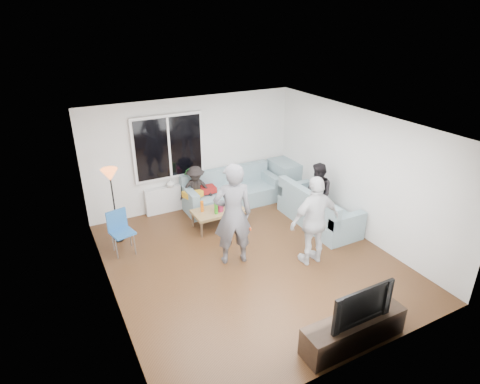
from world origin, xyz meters
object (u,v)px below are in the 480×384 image
player_right (315,221)px  coffee_table (218,218)px  spectator_right (318,194)px  sofa_right_section (319,206)px  television (358,302)px  sofa_back_section (231,189)px  floor_lamp (114,206)px  side_chair (122,233)px  player_left (233,215)px  spectator_back (196,190)px  tv_console (353,331)px

player_right → coffee_table: bearing=-61.3°
spectator_right → sofa_right_section: bearing=7.3°
television → spectator_right: bearing=60.8°
sofa_back_section → sofa_right_section: bearing=-53.4°
floor_lamp → side_chair: bearing=-90.0°
side_chair → player_left: bearing=-48.9°
player_right → television: player_right is taller
coffee_table → side_chair: bearing=-177.4°
spectator_right → spectator_back: bearing=-120.3°
player_left → spectator_right: (2.31, 0.50, -0.29)m
side_chair → sofa_back_section: bearing=4.3°
side_chair → tv_console: side_chair is taller
sofa_back_section → spectator_back: bearing=178.1°
player_left → floor_lamp: bearing=-30.5°
sofa_right_section → spectator_back: bearing=51.1°
sofa_right_section → television: size_ratio=2.01×
player_right → side_chair: bearing=-29.7°
sofa_right_section → floor_lamp: (-4.07, 1.33, 0.36)m
coffee_table → floor_lamp: floor_lamp is taller
floor_lamp → spectator_right: size_ratio=1.14×
sofa_right_section → sofa_back_section: bearing=36.6°
player_left → player_right: (1.30, -0.70, -0.12)m
floor_lamp → television: floor_lamp is taller
side_chair → television: 4.51m
side_chair → player_left: 2.22m
player_left → sofa_right_section: bearing=-155.1°
floor_lamp → player_left: 2.49m
sofa_right_section → tv_console: 3.52m
sofa_back_section → player_right: (0.27, -2.85, 0.43)m
player_right → sofa_back_section: bearing=-82.0°
sofa_right_section → spectator_back: size_ratio=1.75×
player_right → spectator_back: 3.12m
sofa_back_section → side_chair: size_ratio=2.67×
sofa_back_section → floor_lamp: bearing=-172.0°
sofa_right_section → tv_console: size_ratio=1.25×
player_right → tv_console: player_right is taller
player_left → tv_console: size_ratio=1.22×
coffee_table → player_left: size_ratio=0.56×
coffee_table → television: 3.99m
coffee_table → spectator_back: bearing=100.9°
player_left → television: 2.70m
sofa_back_section → spectator_right: 2.10m
floor_lamp → spectator_back: floor_lamp is taller
sofa_right_section → spectator_right: spectator_right is taller
sofa_back_section → spectator_back: (-0.89, 0.03, 0.15)m
floor_lamp → player_left: bearing=-45.0°
player_right → player_left: bearing=-25.7°
side_chair → spectator_back: (1.90, 0.94, 0.14)m
floor_lamp → player_left: player_left is taller
floor_lamp → tv_console: bearing=-62.0°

